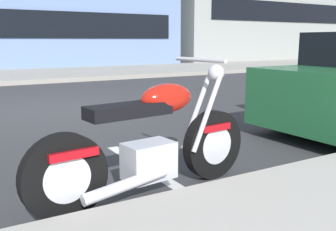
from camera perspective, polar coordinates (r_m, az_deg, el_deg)
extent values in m
plane|color=#333335|center=(7.32, -16.84, 0.74)|extent=(260.00, 260.00, 0.00)
cube|color=gray|center=(19.66, 13.79, 7.33)|extent=(120.00, 5.00, 0.14)
cube|color=silver|center=(3.69, -1.75, -8.74)|extent=(0.12, 2.20, 0.01)
cylinder|color=black|center=(3.56, 6.72, -4.31)|extent=(0.64, 0.18, 0.63)
cylinder|color=silver|center=(3.56, 6.72, -4.31)|extent=(0.36, 0.16, 0.35)
cylinder|color=black|center=(2.81, -15.18, -8.88)|extent=(0.64, 0.18, 0.63)
cylinder|color=silver|center=(2.81, -15.18, -8.88)|extent=(0.36, 0.16, 0.35)
cube|color=silver|center=(3.13, -2.88, -6.72)|extent=(0.43, 0.30, 0.30)
cube|color=black|center=(2.93, -5.87, 0.80)|extent=(0.70, 0.30, 0.10)
ellipsoid|color=#B7190F|center=(3.12, -0.23, 2.60)|extent=(0.50, 0.29, 0.24)
cube|color=#B20C14|center=(2.77, -14.41, -5.32)|extent=(0.38, 0.22, 0.06)
cube|color=#B20C14|center=(3.50, 6.54, -1.62)|extent=(0.34, 0.20, 0.06)
cylinder|color=silver|center=(3.44, 4.25, 0.59)|extent=(0.34, 0.08, 0.65)
cylinder|color=silver|center=(3.34, 5.83, 0.24)|extent=(0.34, 0.08, 0.65)
cylinder|color=silver|center=(3.31, 4.75, 8.28)|extent=(0.11, 0.62, 0.04)
sphere|color=silver|center=(3.46, 7.21, 6.36)|extent=(0.15, 0.15, 0.15)
cylinder|color=silver|center=(2.90, -6.26, -10.24)|extent=(0.71, 0.17, 0.16)
cylinder|color=black|center=(5.77, 17.41, 1.15)|extent=(0.62, 0.23, 0.62)
cube|color=black|center=(17.37, -11.13, 13.07)|extent=(7.62, 0.06, 1.10)
cube|color=black|center=(24.18, 17.42, 14.50)|extent=(11.04, 0.06, 1.10)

